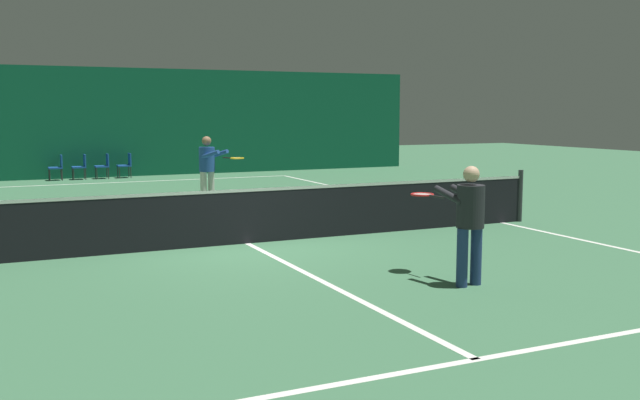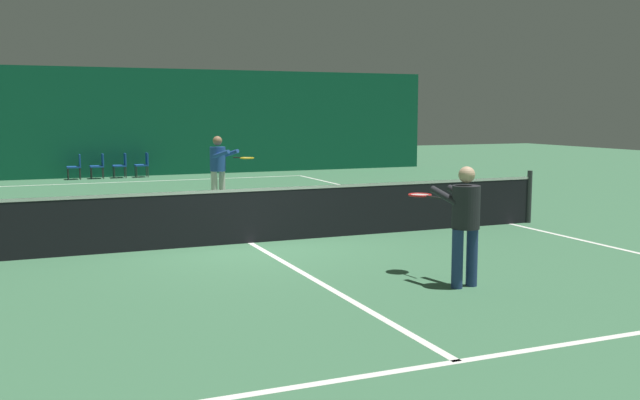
{
  "view_description": "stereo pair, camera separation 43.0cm",
  "coord_description": "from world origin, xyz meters",
  "px_view_note": "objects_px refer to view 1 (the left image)",
  "views": [
    {
      "loc": [
        -3.96,
        -11.52,
        2.26
      ],
      "look_at": [
        0.66,
        -1.57,
        0.9
      ],
      "focal_mm": 40.0,
      "sensor_mm": 36.0,
      "label": 1
    },
    {
      "loc": [
        -3.57,
        -11.69,
        2.26
      ],
      "look_at": [
        0.66,
        -1.57,
        0.9
      ],
      "focal_mm": 40.0,
      "sensor_mm": 36.0,
      "label": 2
    }
  ],
  "objects_px": {
    "courtside_chair_1": "(81,165)",
    "courtside_chair_3": "(126,164)",
    "courtside_chair_0": "(58,166)",
    "tennis_net": "(247,214)",
    "player_near": "(468,216)",
    "player_far": "(208,165)",
    "courtside_chair_2": "(104,164)"
  },
  "relations": [
    {
      "from": "tennis_net",
      "to": "courtside_chair_2",
      "type": "height_order",
      "value": "tennis_net"
    },
    {
      "from": "courtside_chair_2",
      "to": "courtside_chair_3",
      "type": "relative_size",
      "value": 1.0
    },
    {
      "from": "courtside_chair_2",
      "to": "player_near",
      "type": "bearing_deg",
      "value": 6.83
    },
    {
      "from": "tennis_net",
      "to": "player_far",
      "type": "relative_size",
      "value": 7.17
    },
    {
      "from": "courtside_chair_0",
      "to": "courtside_chair_3",
      "type": "bearing_deg",
      "value": 90.0
    },
    {
      "from": "tennis_net",
      "to": "player_near",
      "type": "bearing_deg",
      "value": -67.85
    },
    {
      "from": "tennis_net",
      "to": "courtside_chair_0",
      "type": "distance_m",
      "value": 13.62
    },
    {
      "from": "player_far",
      "to": "courtside_chair_1",
      "type": "height_order",
      "value": "player_far"
    },
    {
      "from": "player_near",
      "to": "courtside_chair_3",
      "type": "distance_m",
      "value": 17.56
    },
    {
      "from": "courtside_chair_1",
      "to": "courtside_chair_3",
      "type": "distance_m",
      "value": 1.49
    },
    {
      "from": "player_near",
      "to": "courtside_chair_1",
      "type": "height_order",
      "value": "player_near"
    },
    {
      "from": "tennis_net",
      "to": "courtside_chair_3",
      "type": "height_order",
      "value": "tennis_net"
    },
    {
      "from": "player_far",
      "to": "courtside_chair_1",
      "type": "bearing_deg",
      "value": 164.88
    },
    {
      "from": "player_far",
      "to": "courtside_chair_1",
      "type": "distance_m",
      "value": 8.49
    },
    {
      "from": "courtside_chair_0",
      "to": "courtside_chair_3",
      "type": "height_order",
      "value": "same"
    },
    {
      "from": "player_far",
      "to": "player_near",
      "type": "bearing_deg",
      "value": -24.08
    },
    {
      "from": "player_far",
      "to": "courtside_chair_3",
      "type": "distance_m",
      "value": 8.26
    },
    {
      "from": "tennis_net",
      "to": "courtside_chair_3",
      "type": "bearing_deg",
      "value": 88.79
    },
    {
      "from": "courtside_chair_2",
      "to": "courtside_chair_3",
      "type": "height_order",
      "value": "same"
    },
    {
      "from": "tennis_net",
      "to": "courtside_chair_1",
      "type": "xyz_separation_m",
      "value": [
        -1.2,
        13.48,
        -0.03
      ]
    },
    {
      "from": "player_near",
      "to": "player_far",
      "type": "bearing_deg",
      "value": -2.08
    },
    {
      "from": "courtside_chair_3",
      "to": "courtside_chair_1",
      "type": "bearing_deg",
      "value": -90.0
    },
    {
      "from": "tennis_net",
      "to": "courtside_chair_0",
      "type": "bearing_deg",
      "value": 98.2
    },
    {
      "from": "player_far",
      "to": "courtside_chair_2",
      "type": "distance_m",
      "value": 8.34
    },
    {
      "from": "tennis_net",
      "to": "courtside_chair_3",
      "type": "distance_m",
      "value": 13.48
    },
    {
      "from": "courtside_chair_0",
      "to": "player_near",
      "type": "bearing_deg",
      "value": 11.56
    },
    {
      "from": "player_near",
      "to": "courtside_chair_0",
      "type": "distance_m",
      "value": 17.87
    },
    {
      "from": "tennis_net",
      "to": "player_far",
      "type": "height_order",
      "value": "player_far"
    },
    {
      "from": "tennis_net",
      "to": "courtside_chair_1",
      "type": "height_order",
      "value": "tennis_net"
    },
    {
      "from": "tennis_net",
      "to": "courtside_chair_2",
      "type": "bearing_deg",
      "value": 91.95
    },
    {
      "from": "tennis_net",
      "to": "player_far",
      "type": "distance_m",
      "value": 5.34
    },
    {
      "from": "tennis_net",
      "to": "courtside_chair_3",
      "type": "relative_size",
      "value": 14.29
    }
  ]
}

